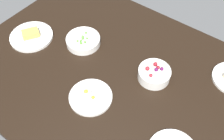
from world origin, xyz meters
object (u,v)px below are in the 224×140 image
object	(u,v)px
plate_eggs	(90,97)
bowl_peas	(83,40)
plate_cheese	(31,36)
bowl_berries	(154,74)

from	to	relation	value
plate_eggs	bowl_peas	size ratio (longest dim) A/B	1.08
plate_eggs	plate_cheese	bearing A→B (deg)	167.95
plate_eggs	bowl_peas	distance (cm)	34.44
bowl_berries	bowl_peas	xyz separation A→B (cm)	(-41.08, -2.67, -0.88)
bowl_berries	bowl_peas	bearing A→B (deg)	-176.28
bowl_berries	plate_cheese	bearing A→B (deg)	-166.42
plate_eggs	bowl_berries	size ratio (longest dim) A/B	1.27
plate_eggs	plate_cheese	size ratio (longest dim) A/B	0.85
plate_cheese	bowl_berries	bearing A→B (deg)	13.58
bowl_peas	plate_eggs	bearing A→B (deg)	-43.98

